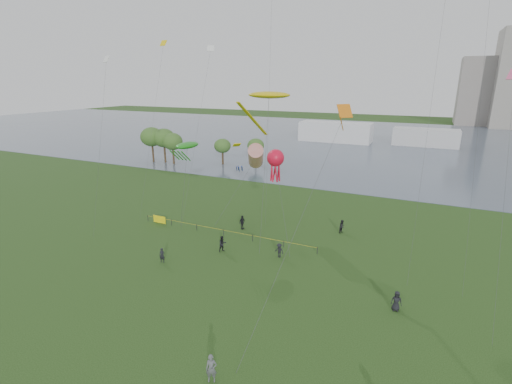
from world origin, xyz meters
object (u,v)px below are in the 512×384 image
at_px(kite_flyer, 211,369).
at_px(kite_octopus, 276,159).
at_px(kite_stingray, 269,96).
at_px(fence, 183,224).

distance_m(kite_flyer, kite_octopus, 26.52).
height_order(kite_flyer, kite_stingray, kite_stingray).
distance_m(fence, kite_stingray, 19.82).
xyz_separation_m(kite_stingray, kite_octopus, (0.63, 0.85, -7.38)).
relative_size(kite_flyer, kite_octopus, 0.18).
bearing_deg(kite_octopus, fence, -174.83).
distance_m(fence, kite_flyer, 26.78).
bearing_deg(kite_stingray, kite_octopus, 34.68).
bearing_deg(kite_stingray, fence, 176.62).
height_order(kite_stingray, kite_octopus, kite_stingray).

